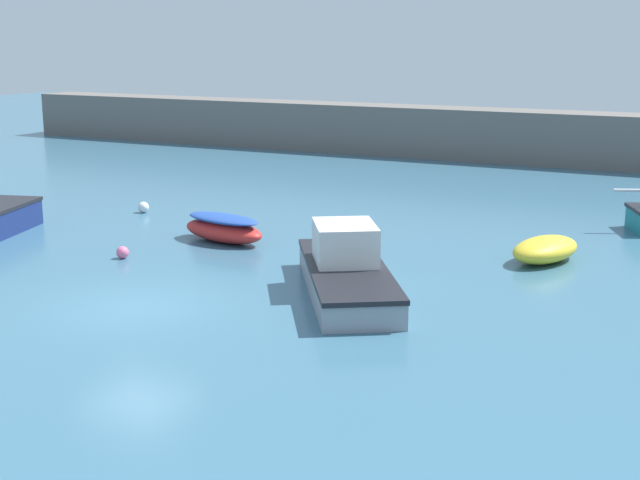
{
  "coord_description": "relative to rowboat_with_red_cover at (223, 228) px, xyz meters",
  "views": [
    {
      "loc": [
        13.18,
        -16.43,
        6.46
      ],
      "look_at": [
        1.91,
        6.15,
        0.59
      ],
      "focal_mm": 50.0,
      "sensor_mm": 36.0,
      "label": 1
    }
  ],
  "objects": [
    {
      "name": "motorboat_grey_hull",
      "position": [
        5.9,
        -3.45,
        0.16
      ],
      "size": [
        5.0,
        6.31,
        1.73
      ],
      "rotation": [
        0.0,
        0.0,
        5.28
      ],
      "color": "gray",
      "rests_on": "ground_plane"
    },
    {
      "name": "mooring_buoy_pink",
      "position": [
        -1.47,
        -3.18,
        -0.25
      ],
      "size": [
        0.37,
        0.37,
        0.37
      ],
      "primitive_type": "sphere",
      "color": "#EA668C",
      "rests_on": "ground_plane"
    },
    {
      "name": "mooring_buoy_white",
      "position": [
        -5.17,
        2.63,
        -0.23
      ],
      "size": [
        0.41,
        0.41,
        0.41
      ],
      "primitive_type": "sphere",
      "color": "white",
      "rests_on": "ground_plane"
    },
    {
      "name": "rowboat_with_red_cover",
      "position": [
        0.0,
        0.0,
        0.0
      ],
      "size": [
        3.35,
        1.94,
        0.86
      ],
      "rotation": [
        0.0,
        0.0,
        2.92
      ],
      "color": "red",
      "rests_on": "ground_plane"
    },
    {
      "name": "rowboat_white_midwater",
      "position": [
        9.72,
        1.99,
        -0.07
      ],
      "size": [
        2.16,
        2.97,
        0.73
      ],
      "rotation": [
        0.0,
        0.0,
        1.26
      ],
      "color": "yellow",
      "rests_on": "ground_plane"
    },
    {
      "name": "ground_plane",
      "position": [
        1.87,
        -6.87,
        -0.53
      ],
      "size": [
        120.0,
        120.0,
        0.2
      ],
      "primitive_type": "cube",
      "color": "#38667F"
    },
    {
      "name": "harbor_breakwater",
      "position": [
        1.87,
        21.98,
        0.89
      ],
      "size": [
        57.85,
        2.62,
        2.64
      ],
      "primitive_type": "cube",
      "color": "#66605B",
      "rests_on": "ground_plane"
    }
  ]
}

